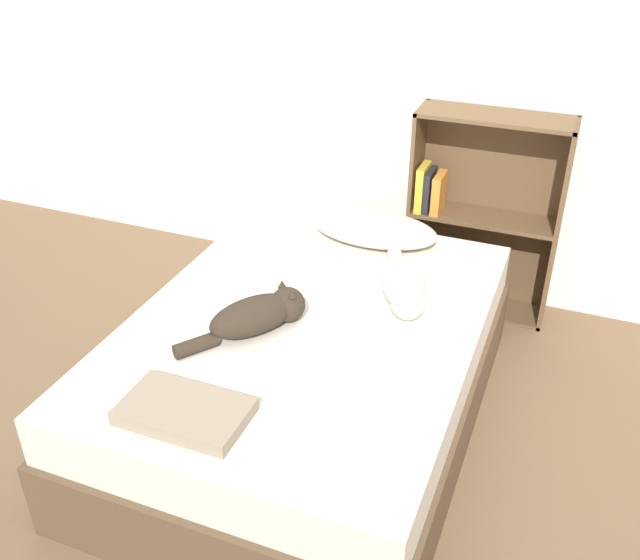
% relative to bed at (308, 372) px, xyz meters
% --- Properties ---
extents(ground_plane, '(8.00, 8.00, 0.00)m').
position_rel_bed_xyz_m(ground_plane, '(0.00, 0.00, -0.26)').
color(ground_plane, brown).
extents(wall_back, '(8.00, 0.06, 2.50)m').
position_rel_bed_xyz_m(wall_back, '(0.00, 1.36, 0.99)').
color(wall_back, white).
rests_on(wall_back, ground_plane).
extents(bed, '(1.36, 1.86, 0.53)m').
position_rel_bed_xyz_m(bed, '(0.00, 0.00, 0.00)').
color(bed, brown).
rests_on(bed, ground_plane).
extents(pillow, '(0.61, 0.32, 0.12)m').
position_rel_bed_xyz_m(pillow, '(0.04, 0.74, 0.33)').
color(pillow, beige).
rests_on(pillow, bed).
extents(cat_light, '(0.31, 0.53, 0.16)m').
position_rel_bed_xyz_m(cat_light, '(0.32, 0.27, 0.33)').
color(cat_light, beige).
rests_on(cat_light, bed).
extents(cat_dark, '(0.38, 0.48, 0.16)m').
position_rel_bed_xyz_m(cat_dark, '(-0.14, -0.14, 0.34)').
color(cat_dark, '#33281E').
rests_on(cat_dark, bed).
extents(bookshelf, '(0.75, 0.26, 1.07)m').
position_rel_bed_xyz_m(bookshelf, '(0.46, 1.23, 0.28)').
color(bookshelf, brown).
rests_on(bookshelf, ground_plane).
extents(blanket_fold, '(0.42, 0.25, 0.05)m').
position_rel_bed_xyz_m(blanket_fold, '(-0.15, -0.69, 0.29)').
color(blanket_fold, gray).
rests_on(blanket_fold, bed).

